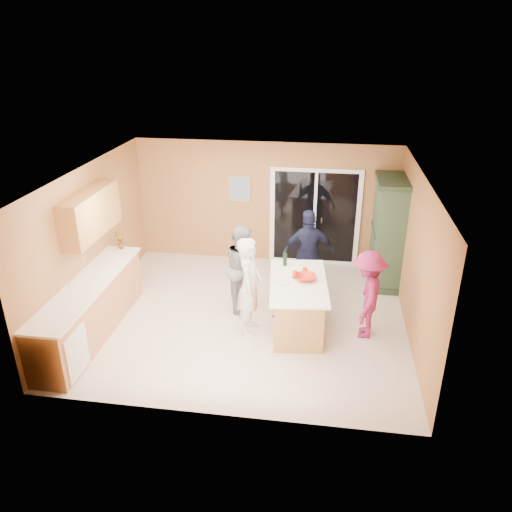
# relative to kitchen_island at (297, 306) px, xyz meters

# --- Properties ---
(floor) EXTENTS (5.50, 5.50, 0.00)m
(floor) POSITION_rel_kitchen_island_xyz_m (-0.90, 0.23, -0.42)
(floor) COLOR #F1E2D0
(floor) RESTS_ON ground
(ceiling) EXTENTS (5.50, 5.00, 0.10)m
(ceiling) POSITION_rel_kitchen_island_xyz_m (-0.90, 0.23, 2.18)
(ceiling) COLOR white
(ceiling) RESTS_ON wall_back
(wall_back) EXTENTS (5.50, 0.10, 2.60)m
(wall_back) POSITION_rel_kitchen_island_xyz_m (-0.90, 2.73, 0.88)
(wall_back) COLOR tan
(wall_back) RESTS_ON ground
(wall_front) EXTENTS (5.50, 0.10, 2.60)m
(wall_front) POSITION_rel_kitchen_island_xyz_m (-0.90, -2.27, 0.88)
(wall_front) COLOR tan
(wall_front) RESTS_ON ground
(wall_left) EXTENTS (0.10, 5.00, 2.60)m
(wall_left) POSITION_rel_kitchen_island_xyz_m (-3.65, 0.23, 0.88)
(wall_left) COLOR tan
(wall_left) RESTS_ON ground
(wall_right) EXTENTS (0.10, 5.00, 2.60)m
(wall_right) POSITION_rel_kitchen_island_xyz_m (1.85, 0.23, 0.88)
(wall_right) COLOR tan
(wall_right) RESTS_ON ground
(left_cabinet_run) EXTENTS (0.65, 3.05, 1.24)m
(left_cabinet_run) POSITION_rel_kitchen_island_xyz_m (-3.35, -0.82, 0.04)
(left_cabinet_run) COLOR #C2794B
(left_cabinet_run) RESTS_ON floor
(upper_cabinets) EXTENTS (0.35, 1.60, 0.75)m
(upper_cabinets) POSITION_rel_kitchen_island_xyz_m (-3.48, 0.03, 1.46)
(upper_cabinets) COLOR #C2794B
(upper_cabinets) RESTS_ON wall_left
(sliding_door) EXTENTS (1.90, 0.07, 2.10)m
(sliding_door) POSITION_rel_kitchen_island_xyz_m (0.15, 2.69, 0.63)
(sliding_door) COLOR white
(sliding_door) RESTS_ON floor
(framed_picture) EXTENTS (0.46, 0.04, 0.56)m
(framed_picture) POSITION_rel_kitchen_island_xyz_m (-1.45, 2.70, 1.18)
(framed_picture) COLOR tan
(framed_picture) RESTS_ON wall_back
(kitchen_island) EXTENTS (1.09, 1.78, 0.89)m
(kitchen_island) POSITION_rel_kitchen_island_xyz_m (0.00, 0.00, 0.00)
(kitchen_island) COLOR #C2794B
(kitchen_island) RESTS_ON floor
(green_hutch) EXTENTS (0.62, 1.17, 2.15)m
(green_hutch) POSITION_rel_kitchen_island_xyz_m (1.59, 1.96, 0.63)
(green_hutch) COLOR #243A27
(green_hutch) RESTS_ON floor
(woman_white) EXTENTS (0.41, 0.62, 1.69)m
(woman_white) POSITION_rel_kitchen_island_xyz_m (-0.78, -0.19, 0.42)
(woman_white) COLOR silver
(woman_white) RESTS_ON floor
(woman_grey) EXTENTS (0.75, 0.88, 1.58)m
(woman_grey) POSITION_rel_kitchen_island_xyz_m (-1.02, 0.59, 0.37)
(woman_grey) COLOR gray
(woman_grey) RESTS_ON floor
(woman_navy) EXTENTS (1.06, 0.63, 1.69)m
(woman_navy) POSITION_rel_kitchen_island_xyz_m (0.10, 1.25, 0.43)
(woman_navy) COLOR #181936
(woman_navy) RESTS_ON floor
(woman_magenta) EXTENTS (0.67, 1.03, 1.50)m
(woman_magenta) POSITION_rel_kitchen_island_xyz_m (1.11, -0.04, 0.33)
(woman_magenta) COLOR #992159
(woman_magenta) RESTS_ON floor
(serving_bowl) EXTENTS (0.39, 0.39, 0.08)m
(serving_bowl) POSITION_rel_kitchen_island_xyz_m (0.12, 0.07, 0.51)
(serving_bowl) COLOR red
(serving_bowl) RESTS_ON kitchen_island
(tulip_vase) EXTENTS (0.20, 0.14, 0.37)m
(tulip_vase) POSITION_rel_kitchen_island_xyz_m (-3.35, 0.75, 0.71)
(tulip_vase) COLOR #A42C10
(tulip_vase) RESTS_ON left_cabinet_run
(tumbler_near) EXTENTS (0.11, 0.11, 0.12)m
(tumbler_near) POSITION_rel_kitchen_island_xyz_m (-0.07, 0.11, 0.53)
(tumbler_near) COLOR red
(tumbler_near) RESTS_ON kitchen_island
(tumbler_far) EXTENTS (0.08, 0.08, 0.12)m
(tumbler_far) POSITION_rel_kitchen_island_xyz_m (0.09, 0.28, 0.53)
(tumbler_far) COLOR red
(tumbler_far) RESTS_ON kitchen_island
(wine_bottle) EXTENTS (0.07, 0.07, 0.30)m
(wine_bottle) POSITION_rel_kitchen_island_xyz_m (-0.28, 0.58, 0.59)
(wine_bottle) COLOR black
(wine_bottle) RESTS_ON kitchen_island
(white_plate) EXTENTS (0.33, 0.33, 0.02)m
(white_plate) POSITION_rel_kitchen_island_xyz_m (-0.26, -0.11, 0.48)
(white_plate) COLOR silver
(white_plate) RESTS_ON kitchen_island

